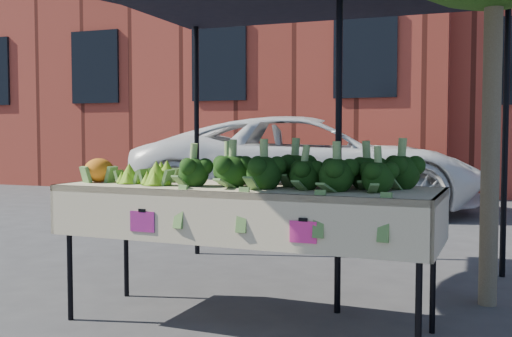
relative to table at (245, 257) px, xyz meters
name	(u,v)px	position (x,y,z in m)	size (l,w,h in m)	color
ground	(221,322)	(-0.18, 0.03, -0.45)	(90.00, 90.00, 0.00)	#343437
table	(245,257)	(0.00, 0.00, 0.00)	(2.43, 0.90, 0.90)	beige
canopy	(292,114)	(0.14, 0.57, 0.92)	(3.16, 3.16, 2.74)	black
broccoli_heap	(296,166)	(0.32, 0.03, 0.58)	(1.47, 0.57, 0.26)	black
romanesco_cluster	(155,168)	(-0.67, 0.04, 0.55)	(0.43, 0.57, 0.20)	#94BE2C
cauliflower_pair	(99,169)	(-1.05, -0.05, 0.54)	(0.20, 0.20, 0.18)	orange
vehicle	(309,40)	(-1.16, 5.77, 2.24)	(2.49, 1.50, 5.39)	white
street_tree	(493,45)	(1.46, 1.06, 1.40)	(1.88, 1.88, 3.71)	#1E4C14
building_left	(228,14)	(-5.18, 12.03, 4.05)	(12.00, 8.00, 9.00)	maroon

